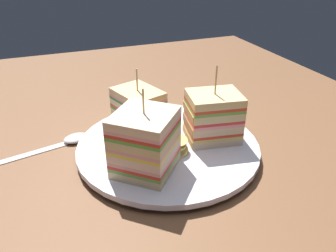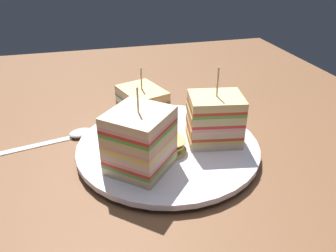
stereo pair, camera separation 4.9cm
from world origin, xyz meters
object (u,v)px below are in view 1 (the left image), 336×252
at_px(sandwich_wedge_2, 145,142).
at_px(spoon, 64,142).
at_px(plate, 168,147).
at_px(sandwich_wedge_0, 213,117).
at_px(chip_pile, 170,142).
at_px(sandwich_wedge_1, 139,109).

xyz_separation_m(sandwich_wedge_2, spoon, (-0.13, -0.09, -0.05)).
bearing_deg(plate, sandwich_wedge_0, 82.89).
bearing_deg(plate, spoon, -118.79).
relative_size(sandwich_wedge_0, chip_pile, 1.57).
height_order(sandwich_wedge_0, chip_pile, sandwich_wedge_0).
bearing_deg(chip_pile, sandwich_wedge_0, 95.65).
bearing_deg(chip_pile, sandwich_wedge_1, -164.01).
relative_size(sandwich_wedge_0, spoon, 0.72).
distance_m(sandwich_wedge_1, spoon, 0.13).
bearing_deg(sandwich_wedge_0, spoon, -12.49).
bearing_deg(spoon, chip_pile, -45.67).
height_order(plate, spoon, plate).
distance_m(plate, chip_pile, 0.02).
bearing_deg(sandwich_wedge_1, spoon, -115.99).
xyz_separation_m(sandwich_wedge_1, sandwich_wedge_2, (0.11, -0.02, 0.01)).
relative_size(sandwich_wedge_2, spoon, 0.71).
relative_size(sandwich_wedge_0, sandwich_wedge_1, 1.17).
xyz_separation_m(sandwich_wedge_2, chip_pile, (-0.03, 0.05, -0.03)).
xyz_separation_m(plate, sandwich_wedge_1, (-0.06, -0.03, 0.04)).
bearing_deg(sandwich_wedge_1, sandwich_wedge_0, 33.30).
height_order(sandwich_wedge_1, sandwich_wedge_2, sandwich_wedge_2).
height_order(sandwich_wedge_2, chip_pile, sandwich_wedge_2).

